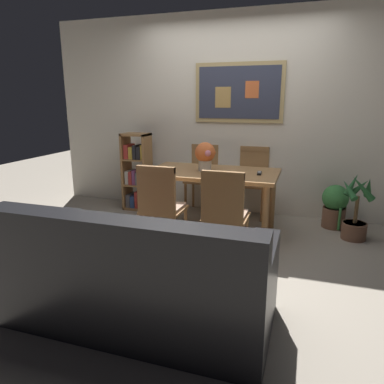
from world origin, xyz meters
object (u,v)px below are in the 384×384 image
(dining_chair_far_right, at_px, (253,176))
(dining_chair_near_right, at_px, (225,210))
(bookshelf, at_px, (137,173))
(flower_vase, at_px, (205,155))
(tv_remote, at_px, (259,173))
(dining_table, at_px, (212,179))
(potted_ivy, at_px, (335,205))
(potted_palm, at_px, (356,214))
(dining_chair_near_left, at_px, (161,202))
(leather_couch, at_px, (136,281))
(dining_chair_far_left, at_px, (203,172))

(dining_chair_far_right, bearing_deg, dining_chair_near_right, -90.47)
(bookshelf, distance_m, flower_vase, 1.34)
(bookshelf, height_order, tv_remote, bookshelf)
(dining_table, xyz_separation_m, potted_ivy, (1.37, 0.59, -0.35))
(dining_chair_near_right, relative_size, potted_ivy, 1.73)
(potted_palm, xyz_separation_m, flower_vase, (-1.65, -0.26, 0.62))
(dining_table, bearing_deg, bookshelf, 155.56)
(dining_chair_near_left, bearing_deg, leather_couch, -75.65)
(dining_chair_far_left, distance_m, flower_vase, 0.92)
(dining_chair_far_left, xyz_separation_m, flower_vase, (0.26, -0.80, 0.37))
(dining_chair_far_right, bearing_deg, flower_vase, -118.46)
(dining_chair_far_right, relative_size, leather_couch, 0.51)
(dining_chair_near_left, relative_size, bookshelf, 0.85)
(dining_chair_near_right, relative_size, flower_vase, 2.80)
(dining_chair_far_right, bearing_deg, leather_couch, -98.10)
(bookshelf, relative_size, potted_palm, 1.40)
(dining_table, bearing_deg, tv_remote, 0.33)
(bookshelf, height_order, flower_vase, bookshelf)
(dining_chair_near_right, distance_m, tv_remote, 0.85)
(dining_table, xyz_separation_m, flower_vase, (-0.08, -0.01, 0.28))
(potted_ivy, bearing_deg, bookshelf, -179.17)
(dining_chair_far_right, relative_size, tv_remote, 5.72)
(potted_ivy, relative_size, tv_remote, 3.30)
(potted_palm, height_order, flower_vase, flower_vase)
(dining_chair_far_right, distance_m, tv_remote, 0.82)
(dining_chair_far_right, height_order, potted_ivy, dining_chair_far_right)
(leather_couch, bearing_deg, dining_chair_near_right, 71.18)
(potted_palm, distance_m, tv_remote, 1.15)
(dining_table, relative_size, dining_chair_near_left, 1.62)
(dining_chair_near_left, xyz_separation_m, bookshelf, (-0.91, 1.32, -0.02))
(potted_palm, relative_size, tv_remote, 4.78)
(dining_table, height_order, dining_chair_far_right, dining_chair_far_right)
(dining_chair_far_right, bearing_deg, potted_ivy, -10.18)
(dining_chair_far_left, xyz_separation_m, tv_remote, (0.87, -0.79, 0.20))
(dining_chair_near_right, xyz_separation_m, bookshelf, (-1.56, 1.36, -0.02))
(dining_chair_far_right, bearing_deg, dining_table, -114.07)
(potted_palm, bearing_deg, bookshelf, 173.76)
(dining_chair_near_left, bearing_deg, potted_ivy, 38.80)
(leather_couch, bearing_deg, dining_chair_far_left, 96.64)
(potted_ivy, relative_size, flower_vase, 1.61)
(dining_chair_near_right, xyz_separation_m, potted_ivy, (1.04, 1.40, -0.26))
(dining_chair_far_left, distance_m, bookshelf, 0.92)
(leather_couch, relative_size, potted_palm, 2.37)
(dining_chair_near_right, relative_size, bookshelf, 0.85)
(potted_ivy, bearing_deg, tv_remote, -144.92)
(dining_table, height_order, leather_couch, leather_couch)
(dining_chair_near_left, distance_m, potted_palm, 2.15)
(dining_table, relative_size, leather_couch, 0.82)
(dining_table, relative_size, flower_vase, 4.52)
(dining_chair_far_right, height_order, flower_vase, flower_vase)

